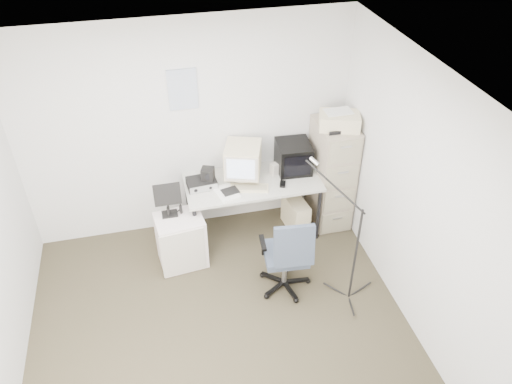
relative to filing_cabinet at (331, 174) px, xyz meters
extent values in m
cube|color=#3D3826|center=(-1.58, -1.48, -0.66)|extent=(3.60, 3.60, 0.01)
cube|color=white|center=(-1.58, -1.48, 1.85)|extent=(3.60, 3.60, 0.01)
cube|color=silver|center=(-1.58, 0.32, 0.60)|extent=(3.60, 0.02, 2.50)
cube|color=silver|center=(0.22, -1.48, 0.60)|extent=(0.02, 3.60, 2.50)
cube|color=white|center=(-1.60, 0.31, 1.10)|extent=(0.30, 0.02, 0.44)
cube|color=gray|center=(0.00, 0.00, 0.00)|extent=(0.40, 0.60, 1.30)
cube|color=beige|center=(0.00, -0.06, 0.73)|extent=(0.50, 0.41, 0.17)
cube|color=silver|center=(-0.95, -0.03, -0.29)|extent=(1.50, 0.70, 0.73)
cube|color=beige|center=(-1.04, 0.05, 0.29)|extent=(0.48, 0.50, 0.42)
cube|color=black|center=(-0.44, 0.09, 0.25)|extent=(0.39, 0.41, 0.34)
cube|color=beige|center=(-0.68, 0.04, 0.15)|extent=(0.10, 0.10, 0.14)
cube|color=beige|center=(-1.02, -0.17, 0.09)|extent=(0.44, 0.25, 0.02)
cube|color=black|center=(-0.65, -0.19, 0.10)|extent=(0.09, 0.12, 0.03)
cube|color=black|center=(-1.51, 0.00, 0.13)|extent=(0.33, 0.25, 0.09)
cube|color=black|center=(-1.44, 0.00, 0.24)|extent=(0.17, 0.16, 0.13)
cube|color=white|center=(-1.27, -0.19, 0.09)|extent=(0.28, 0.34, 0.02)
cube|color=beige|center=(-0.44, -0.09, -0.45)|extent=(0.25, 0.45, 0.40)
cube|color=#3B4761|center=(-0.83, -0.97, -0.17)|extent=(0.60, 0.60, 0.96)
cube|color=silver|center=(-1.82, -0.35, -0.34)|extent=(0.53, 0.45, 0.61)
cube|color=black|center=(-1.90, -0.26, 0.17)|extent=(0.29, 0.17, 0.41)
torus|color=black|center=(-1.85, -0.26, 0.02)|extent=(0.22, 0.22, 0.03)
cylinder|color=black|center=(-0.22, -1.27, 0.10)|extent=(0.03, 0.03, 1.50)
camera|label=1|loc=(-1.98, -4.45, 3.29)|focal=35.00mm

